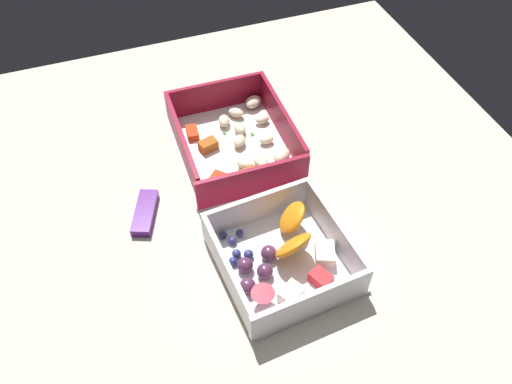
# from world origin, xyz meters

# --- Properties ---
(table_surface) EXTENTS (0.80, 0.80, 0.02)m
(table_surface) POSITION_xyz_m (0.00, 0.00, 0.01)
(table_surface) COLOR beige
(table_surface) RESTS_ON ground
(pasta_container) EXTENTS (0.19, 0.16, 0.06)m
(pasta_container) POSITION_xyz_m (0.09, -0.01, 0.04)
(pasta_container) COLOR white
(pasta_container) RESTS_ON table_surface
(fruit_bowl) EXTENTS (0.16, 0.16, 0.06)m
(fruit_bowl) POSITION_xyz_m (-0.11, 0.00, 0.04)
(fruit_bowl) COLOR white
(fruit_bowl) RESTS_ON table_surface
(candy_bar) EXTENTS (0.07, 0.05, 0.01)m
(candy_bar) POSITION_xyz_m (0.02, 0.14, 0.03)
(candy_bar) COLOR #51197A
(candy_bar) RESTS_ON table_surface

